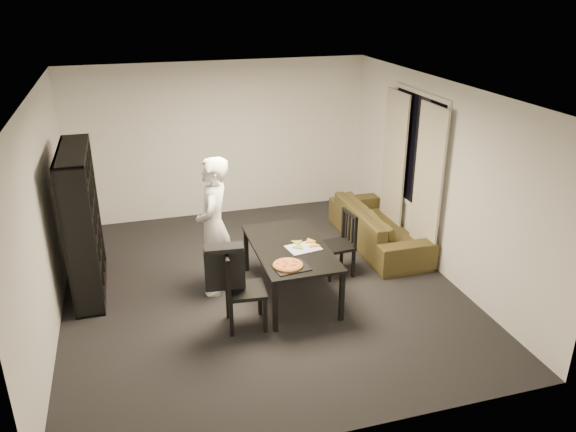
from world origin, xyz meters
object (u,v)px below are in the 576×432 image
object	(u,v)px
dining_table	(290,250)
chair_right	(342,239)
baking_tray	(291,267)
pepperoni_pizza	(288,265)
person	(214,226)
bookshelf	(82,222)
chair_left	(237,284)
sofa	(379,226)

from	to	relation	value
dining_table	chair_right	size ratio (longest dim) A/B	1.82
baking_tray	pepperoni_pizza	distance (m)	0.04
chair_right	person	distance (m)	1.78
bookshelf	baking_tray	size ratio (longest dim) A/B	4.75
chair_left	baking_tray	bearing A→B (deg)	-85.74
baking_tray	pepperoni_pizza	size ratio (longest dim) A/B	1.14
dining_table	chair_left	bearing A→B (deg)	-145.64
baking_tray	chair_right	bearing A→B (deg)	41.96
bookshelf	chair_right	distance (m)	3.39
sofa	pepperoni_pizza	bearing A→B (deg)	129.39
chair_right	pepperoni_pizza	distance (m)	1.36
person	pepperoni_pizza	bearing A→B (deg)	56.92
chair_right	person	size ratio (longest dim) A/B	0.50
dining_table	pepperoni_pizza	xyz separation A→B (m)	(-0.18, -0.53, 0.09)
chair_right	pepperoni_pizza	bearing A→B (deg)	-55.11
bookshelf	person	bearing A→B (deg)	-17.31
chair_right	person	xyz separation A→B (m)	(-1.74, 0.03, 0.39)
baking_tray	pepperoni_pizza	xyz separation A→B (m)	(-0.03, 0.02, 0.02)
dining_table	baking_tray	world-z (taller)	baking_tray
pepperoni_pizza	chair_right	bearing A→B (deg)	40.34
chair_right	bookshelf	bearing A→B (deg)	-104.33
person	baking_tray	bearing A→B (deg)	57.36
bookshelf	person	size ratio (longest dim) A/B	1.05
bookshelf	baking_tray	world-z (taller)	bookshelf
pepperoni_pizza	sofa	distance (m)	2.49
dining_table	chair_right	bearing A→B (deg)	22.24
chair_right	person	bearing A→B (deg)	-96.29
bookshelf	person	xyz separation A→B (m)	(1.58, -0.49, -0.05)
dining_table	pepperoni_pizza	world-z (taller)	pepperoni_pizza
sofa	person	bearing A→B (deg)	104.24
pepperoni_pizza	sofa	world-z (taller)	pepperoni_pizza
bookshelf	pepperoni_pizza	size ratio (longest dim) A/B	5.43
bookshelf	sofa	bearing A→B (deg)	2.30
bookshelf	chair_left	xyz separation A→B (m)	(1.68, -1.41, -0.39)
dining_table	person	bearing A→B (deg)	157.57
bookshelf	chair_right	bearing A→B (deg)	-8.88
chair_right	baking_tray	world-z (taller)	chair_right
chair_left	chair_right	bearing A→B (deg)	-56.68
chair_right	sofa	bearing A→B (deg)	122.80
chair_left	chair_right	world-z (taller)	chair_left
dining_table	chair_left	size ratio (longest dim) A/B	1.67
chair_left	baking_tray	size ratio (longest dim) A/B	2.44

